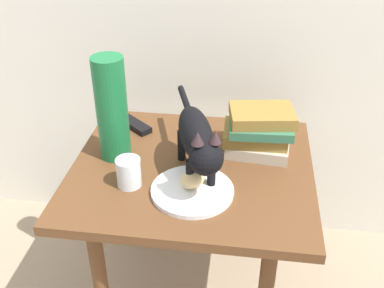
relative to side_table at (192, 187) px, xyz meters
name	(u,v)px	position (x,y,z in m)	size (l,w,h in m)	color
side_table	(192,187)	(0.00, 0.00, 0.00)	(0.72, 0.64, 0.56)	brown
plate	(192,191)	(0.02, -0.13, 0.09)	(0.23, 0.23, 0.01)	white
bread_roll	(193,178)	(0.02, -0.11, 0.12)	(0.08, 0.06, 0.05)	#E0BC7A
cat	(197,139)	(0.02, -0.05, 0.21)	(0.18, 0.46, 0.23)	black
book_stack	(259,131)	(0.19, 0.12, 0.15)	(0.22, 0.17, 0.14)	#BCB299
green_vase	(112,109)	(-0.24, 0.03, 0.24)	(0.09, 0.09, 0.32)	#196B38
candle_jar	(129,174)	(-0.16, -0.11, 0.12)	(0.07, 0.07, 0.08)	silver
tv_remote	(134,124)	(-0.23, 0.21, 0.09)	(0.15, 0.04, 0.02)	black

